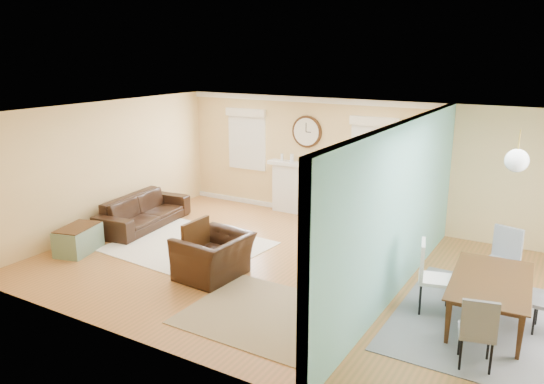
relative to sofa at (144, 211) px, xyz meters
The scene contains 26 objects.
floor 4.02m from the sofa, ahead, with size 9.00×9.00×0.00m, color olive.
wall_back 4.84m from the sofa, 32.82° to the left, with size 9.00×0.02×2.60m, color #D7B371.
wall_front 5.35m from the sofa, 40.78° to the right, with size 9.00×0.02×2.60m, color #D7B371.
wall_left 1.19m from the sofa, 140.21° to the right, with size 0.02×6.00×2.60m, color #D7B371.
ceiling 4.61m from the sofa, ahead, with size 9.00×6.00×0.02m, color white.
partition 5.59m from the sofa, ahead, with size 0.17×6.00×2.60m.
fireplace 3.49m from the sofa, 44.61° to the left, with size 1.70×0.30×1.17m.
wall_clock 3.86m from the sofa, 45.61° to the left, with size 0.70×0.07×0.70m.
window_left 3.00m from the sofa, 69.74° to the left, with size 1.05×0.13×1.42m.
window_right 4.94m from the sofa, 32.01° to the left, with size 1.05×0.13×1.42m.
pendant 7.24m from the sofa, ahead, with size 0.30×0.30×0.55m.
rug_cream 1.67m from the sofa, 17.20° to the right, with size 2.65×2.29×0.01m, color white.
rug_jute 4.72m from the sofa, 25.12° to the right, with size 2.29×1.87×0.01m, color #9B845E.
rug_grey 6.95m from the sofa, ahead, with size 2.40×3.00×0.01m, color slate.
sofa is the anchor object (origin of this frame).
eames_chair 3.12m from the sofa, 25.62° to the right, with size 1.10×0.96×0.71m, color black.
green_chair 4.82m from the sofa, 18.76° to the left, with size 0.69×0.71×0.64m, color #187756.
trunk 1.71m from the sofa, 89.10° to the right, with size 0.71×0.95×0.49m.
credenza 5.25m from the sofa, 10.17° to the left, with size 0.48×1.41×0.80m.
tv 5.28m from the sofa, 10.20° to the left, with size 1.02×0.13×0.59m, color black.
garden_stool 5.23m from the sofa, ahead, with size 0.34×0.34×0.49m, color white.
potted_plant 5.24m from the sofa, ahead, with size 0.33×0.29×0.37m, color #337F33.
dining_table 6.94m from the sofa, ahead, with size 1.78×0.99×0.63m, color #422510.
dining_chair_n 6.86m from the sofa, ahead, with size 0.53×0.53×0.98m.
dining_chair_s 7.15m from the sofa, 14.73° to the right, with size 0.48×0.48×0.90m.
dining_chair_w 6.21m from the sofa, ahead, with size 0.55×0.55×1.02m.
Camera 1 is at (3.69, -7.27, 3.55)m, focal length 35.00 mm.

